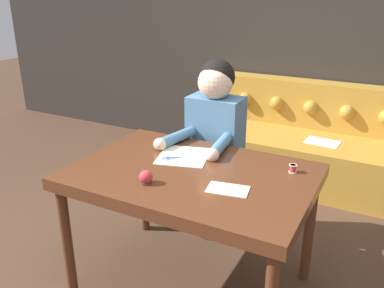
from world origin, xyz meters
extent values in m
plane|color=#4C3323|center=(0.00, 0.00, 0.00)|extent=(16.00, 16.00, 0.00)
cube|color=#2D2823|center=(0.00, 2.24, 1.30)|extent=(8.00, 0.06, 2.60)
cube|color=#562D19|center=(-0.04, -0.01, 0.74)|extent=(1.31, 0.90, 0.07)
cylinder|color=#562D19|center=(-0.63, -0.40, 0.35)|extent=(0.06, 0.06, 0.70)
cylinder|color=#562D19|center=(-0.63, 0.38, 0.35)|extent=(0.06, 0.06, 0.70)
cylinder|color=#562D19|center=(0.56, 0.38, 0.35)|extent=(0.06, 0.06, 0.70)
cube|color=#B7842D|center=(0.19, 1.78, 0.22)|extent=(2.02, 0.83, 0.44)
cube|color=#B7842D|center=(0.19, 2.08, 0.66)|extent=(2.02, 0.22, 0.44)
cube|color=#B7842D|center=(-0.72, 1.78, 0.30)|extent=(0.20, 0.83, 0.60)
sphere|color=#B7842D|center=(-0.46, 1.95, 0.66)|extent=(0.13, 0.13, 0.13)
sphere|color=#B7842D|center=(-0.14, 1.95, 0.66)|extent=(0.13, 0.13, 0.13)
sphere|color=#B7842D|center=(0.19, 1.95, 0.66)|extent=(0.13, 0.13, 0.13)
sphere|color=#B7842D|center=(0.51, 1.95, 0.66)|extent=(0.13, 0.13, 0.13)
cube|color=white|center=(0.37, 1.67, 0.44)|extent=(0.30, 0.23, 0.00)
cylinder|color=#33281E|center=(-0.17, 0.60, 0.25)|extent=(0.28, 0.28, 0.49)
cube|color=teal|center=(-0.17, 0.60, 0.76)|extent=(0.36, 0.22, 0.54)
sphere|color=beige|center=(-0.17, 0.58, 1.13)|extent=(0.23, 0.23, 0.23)
sphere|color=black|center=(-0.17, 0.61, 1.16)|extent=(0.23, 0.23, 0.23)
cylinder|color=teal|center=(-0.32, 0.33, 0.81)|extent=(0.13, 0.32, 0.07)
sphere|color=beige|center=(-0.35, 0.18, 0.81)|extent=(0.08, 0.08, 0.08)
cylinder|color=teal|center=(-0.01, 0.33, 0.81)|extent=(0.11, 0.32, 0.07)
sphere|color=beige|center=(0.01, 0.17, 0.81)|extent=(0.08, 0.08, 0.08)
cube|color=beige|center=(-0.17, 0.15, 0.77)|extent=(0.36, 0.37, 0.00)
cube|color=beige|center=(0.23, -0.12, 0.77)|extent=(0.23, 0.16, 0.00)
cube|color=silver|center=(-0.14, 0.15, 0.77)|extent=(0.09, 0.09, 0.00)
cube|color=#2D569E|center=(-0.21, 0.08, 0.77)|extent=(0.06, 0.06, 0.00)
torus|color=#2D569E|center=(-0.23, 0.06, 0.77)|extent=(0.04, 0.04, 0.01)
cube|color=silver|center=(-0.13, 0.14, 0.77)|extent=(0.11, 0.06, 0.00)
cube|color=#2D569E|center=(-0.22, 0.10, 0.77)|extent=(0.07, 0.04, 0.00)
torus|color=#2D569E|center=(-0.25, 0.08, 0.77)|extent=(0.04, 0.04, 0.01)
cylinder|color=silver|center=(-0.18, 0.11, 0.77)|extent=(0.01, 0.01, 0.01)
cylinder|color=red|center=(0.46, 0.23, 0.79)|extent=(0.03, 0.03, 0.04)
cylinder|color=beige|center=(0.46, 0.23, 0.81)|extent=(0.04, 0.04, 0.00)
cylinder|color=beige|center=(0.46, 0.23, 0.77)|extent=(0.04, 0.04, 0.00)
cylinder|color=#4C3828|center=(-0.17, -0.25, 0.78)|extent=(0.06, 0.06, 0.01)
sphere|color=red|center=(-0.17, -0.25, 0.81)|extent=(0.07, 0.07, 0.07)
camera|label=1|loc=(0.91, -1.79, 1.71)|focal=38.00mm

